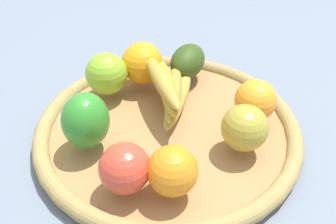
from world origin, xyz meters
The scene contains 11 objects.
ground_plane centered at (0.00, 0.00, 0.00)m, with size 2.40×2.40×0.00m, color slate.
basket centered at (0.00, 0.00, 0.02)m, with size 0.46×0.46×0.03m.
banana_bunch centered at (-0.04, -0.01, 0.07)m, with size 0.18×0.14×0.07m.
orange_0 centered at (0.14, 0.06, 0.07)m, with size 0.07×0.07×0.07m, color orange.
orange_1 centered at (-0.10, -0.09, 0.07)m, with size 0.08×0.08×0.08m, color orange.
apple_0 centered at (0.01, 0.13, 0.07)m, with size 0.07×0.07×0.07m, color #A99833.
orange_2 centered at (-0.07, 0.13, 0.07)m, with size 0.07×0.07×0.07m, color orange.
apple_2 centered at (-0.04, -0.14, 0.07)m, with size 0.08×0.08×0.08m, color #83B62B.
apple_1 centered at (0.16, 0.00, 0.07)m, with size 0.07×0.07×0.07m, color #D5442F.
avocado centered at (-0.15, -0.02, 0.06)m, with size 0.09×0.06×0.06m, color #2E4716.
bell_pepper centered at (0.10, -0.10, 0.08)m, with size 0.08×0.07×0.09m, color #2F892B.
Camera 1 is at (0.47, 0.19, 0.46)m, focal length 41.02 mm.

